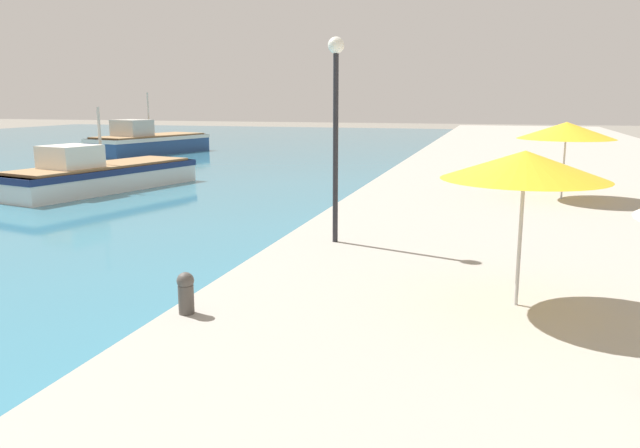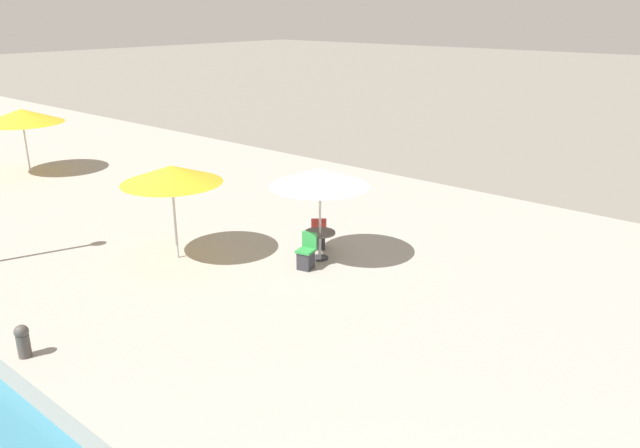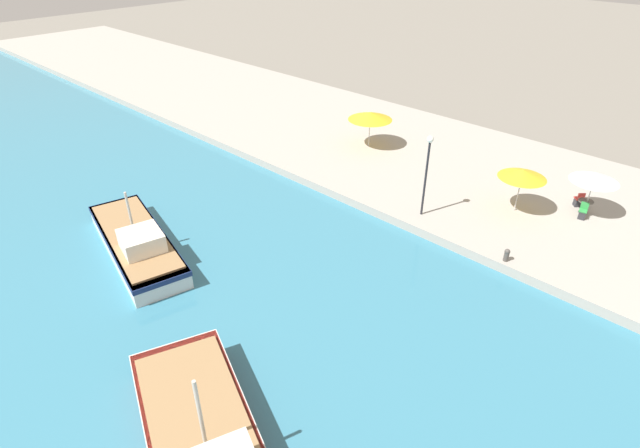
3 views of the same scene
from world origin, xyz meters
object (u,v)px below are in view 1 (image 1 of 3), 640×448
mooring_bollard (186,292)px  lamppost (336,105)px  fishing_boat_far (148,142)px  cafe_umbrella_white (525,165)px  fishing_boat_mid (100,174)px  cafe_umbrella_striped (566,130)px

mooring_bollard → lamppost: size_ratio=0.14×
fishing_boat_far → cafe_umbrella_white: bearing=-34.9°
cafe_umbrella_white → fishing_boat_far: bearing=130.0°
fishing_boat_mid → mooring_bollard: bearing=-37.3°
cafe_umbrella_striped → mooring_bollard: size_ratio=4.73×
fishing_boat_far → cafe_umbrella_striped: 30.31m
fishing_boat_far → mooring_bollard: fishing_boat_far is taller
fishing_boat_mid → fishing_boat_far: (-7.44, 16.09, 0.14)m
fishing_boat_far → cafe_umbrella_striped: (25.34, -16.52, 1.91)m
mooring_bollard → lamppost: lamppost is taller
fishing_boat_far → cafe_umbrella_white: size_ratio=3.64×
cafe_umbrella_striped → lamppost: (-5.59, -8.16, 0.86)m
fishing_boat_mid → mooring_bollard: size_ratio=13.85×
mooring_bollard → fishing_boat_far: bearing=122.0°
cafe_umbrella_striped → lamppost: bearing=-124.4°
cafe_umbrella_white → cafe_umbrella_striped: bearing=81.9°
cafe_umbrella_striped → lamppost: 9.93m
cafe_umbrella_white → lamppost: 5.35m
lamppost → cafe_umbrella_striped: bearing=55.6°
fishing_boat_far → lamppost: 31.73m
mooring_bollard → cafe_umbrella_white: bearing=20.5°
fishing_boat_mid → lamppost: size_ratio=1.99×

